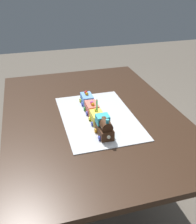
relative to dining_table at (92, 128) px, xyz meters
name	(u,v)px	position (x,y,z in m)	size (l,w,h in m)	color
ground_plane	(93,202)	(0.00, 0.00, -0.63)	(8.00, 8.00, 0.00)	#6B6054
dining_table	(92,128)	(0.00, 0.00, 0.00)	(1.40, 1.00, 0.74)	#382316
cake_board	(98,117)	(-0.06, -0.02, 0.11)	(0.60, 0.40, 0.00)	silver
cake_locomotive	(104,127)	(-0.25, 0.00, 0.16)	(0.14, 0.08, 0.12)	#472816
cake_car_hopper_lemon	(97,118)	(-0.12, 0.00, 0.14)	(0.10, 0.08, 0.07)	#F4E04C
cake_car_tanker_coral	(92,108)	(0.00, 0.00, 0.14)	(0.10, 0.08, 0.07)	#F27260
cake_car_caboose_sky_blue	(87,99)	(0.12, 0.00, 0.14)	(0.10, 0.08, 0.07)	#669EEA
birthday_candle	(97,104)	(-0.11, 0.00, 0.21)	(0.01, 0.01, 0.07)	#66D872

